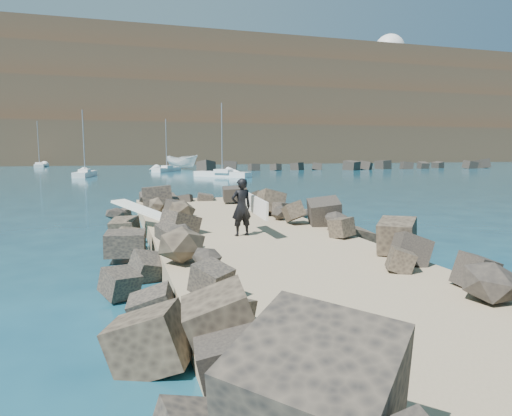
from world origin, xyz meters
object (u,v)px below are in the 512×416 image
(surfer_with_board, at_px, (243,207))
(radome, at_px, (390,54))
(surfboard_resting, at_px, (143,214))
(sailboat_c, at_px, (222,174))
(boat_imported, at_px, (182,162))

(surfer_with_board, height_order, radome, radome)
(surfboard_resting, distance_m, sailboat_c, 40.34)
(surfboard_resting, height_order, surfer_with_board, surfer_with_board)
(surfboard_resting, relative_size, boat_imported, 0.39)
(surfboard_resting, relative_size, surfer_with_board, 1.15)
(surfer_with_board, height_order, sailboat_c, sailboat_c)
(surfboard_resting, xyz_separation_m, boat_imported, (10.26, 64.13, 0.21))
(boat_imported, xyz_separation_m, surfer_with_board, (-7.41, -66.84, 0.25))
(surfboard_resting, bearing_deg, sailboat_c, 30.88)
(radome, bearing_deg, boat_imported, -137.31)
(boat_imported, relative_size, radome, 0.33)
(surfboard_resting, height_order, radome, radome)
(boat_imported, height_order, surfer_with_board, boat_imported)
(surfer_with_board, bearing_deg, boat_imported, 83.68)
(boat_imported, bearing_deg, radome, -3.04)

